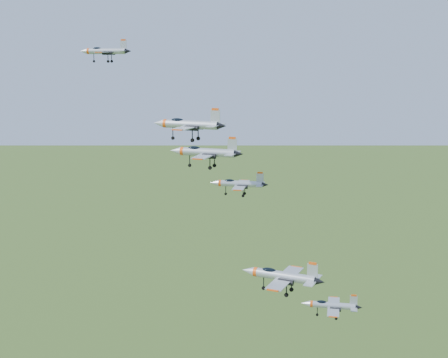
# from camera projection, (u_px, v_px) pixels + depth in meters

# --- Properties ---
(jet_lead) EXTENTS (10.89, 9.03, 2.91)m
(jet_lead) POSITION_uv_depth(u_px,v_px,m) (105.00, 51.00, 123.89)
(jet_lead) COLOR #AAB1B7
(jet_left_high) EXTENTS (13.71, 11.64, 3.72)m
(jet_left_high) POSITION_uv_depth(u_px,v_px,m) (188.00, 124.00, 107.91)
(jet_left_high) COLOR #AAB1B7
(jet_right_high) EXTENTS (11.07, 9.32, 2.98)m
(jet_right_high) POSITION_uv_depth(u_px,v_px,m) (205.00, 152.00, 89.18)
(jet_right_high) COLOR #AAB1B7
(jet_left_low) EXTENTS (10.70, 8.86, 2.86)m
(jet_left_low) POSITION_uv_depth(u_px,v_px,m) (238.00, 184.00, 111.81)
(jet_left_low) COLOR #AAB1B7
(jet_right_low) EXTENTS (13.56, 11.59, 3.72)m
(jet_right_low) POSITION_uv_depth(u_px,v_px,m) (281.00, 276.00, 98.87)
(jet_right_low) COLOR #AAB1B7
(jet_trail) EXTENTS (10.81, 8.96, 2.89)m
(jet_trail) POSITION_uv_depth(u_px,v_px,m) (331.00, 305.00, 110.50)
(jet_trail) COLOR #AAB1B7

